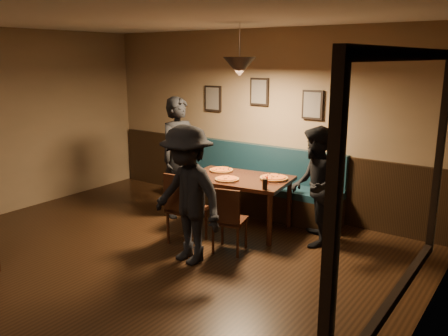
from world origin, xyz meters
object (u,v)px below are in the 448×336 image
Objects in this scene: diner_right at (314,186)px; dining_table at (238,203)px; diner_left at (180,157)px; diner_front at (187,195)px; chair_near_left at (187,207)px; booth_bench at (249,179)px; chair_near_right at (230,219)px; tabasco_bottle at (267,180)px; soda_glass at (265,184)px.

dining_table is at bearing -108.49° from diner_right.
diner_front is at bearing -123.54° from diner_left.
diner_right is (1.36, 0.91, 0.30)m from chair_near_left.
booth_bench reaches higher than chair_near_right.
tabasco_bottle is (0.80, -0.83, 0.30)m from booth_bench.
booth_bench is 3.54× the size of chair_near_right.
diner_left is 1.11× the size of diner_front.
diner_right reaches higher than tabasco_bottle.
diner_front is at bearing -54.01° from chair_near_left.
diner_front is (0.11, -1.24, 0.44)m from dining_table.
soda_glass is at bearing -34.89° from dining_table.
dining_table is 0.85× the size of diner_front.
soda_glass is (0.48, 0.94, -0.00)m from diner_front.
dining_table is at bearing 65.42° from chair_near_left.
chair_near_left reaches higher than chair_near_right.
dining_table is 0.77× the size of diner_left.
booth_bench is 1.83× the size of diner_front.
chair_near_right is 6.27× the size of soda_glass.
tabasco_bottle is at bearing 114.56° from soda_glass.
dining_table is at bearing 104.75° from diner_front.
soda_glass is at bearing 72.19° from diner_front.
chair_near_right is at bearing 1.95° from chair_near_left.
booth_bench reaches higher than dining_table.
tabasco_bottle is at bearing -15.24° from dining_table.
soda_glass is (0.91, -1.07, 0.32)m from booth_bench.
chair_near_right is 0.47× the size of diner_left.
tabasco_bottle is at bearing 63.31° from chair_near_right.
dining_table is 1.17m from diner_left.
diner_front reaches higher than diner_right.
tabasco_bottle is (0.14, 0.65, 0.38)m from chair_near_right.
booth_bench is at bearing 104.19° from dining_table.
chair_near_left reaches higher than tabasco_bottle.
diner_front reaches higher than dining_table.
diner_right is (0.73, 0.83, 0.35)m from chair_near_right.
tabasco_bottle is at bearing -45.93° from booth_bench.
chair_near_left is at bearing -88.58° from booth_bench.
diner_front is (0.39, -0.45, 0.35)m from chair_near_left.
booth_bench is 1.56m from chair_near_left.
booth_bench reaches higher than tabasco_bottle.
diner_left is at bearing 139.37° from chair_near_right.
tabasco_bottle is (0.37, 1.18, -0.01)m from diner_front.
diner_right is (1.08, 0.12, 0.39)m from dining_table.
booth_bench is at bearing 111.57° from diner_front.
diner_left is at bearing 143.19° from diner_front.
soda_glass is at bearing -73.58° from diner_right.
booth_bench is 0.84m from dining_table.
diner_left reaches higher than diner_right.
diner_left is at bearing 170.75° from soda_glass.
chair_near_left is 0.61× the size of diner_right.
booth_bench is 1.66× the size of diner_left.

